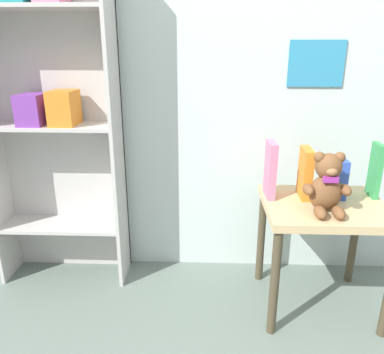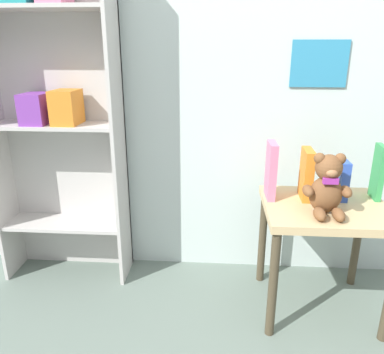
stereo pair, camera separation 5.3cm
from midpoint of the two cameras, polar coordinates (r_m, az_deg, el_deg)
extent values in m
cube|color=silver|center=(1.99, 8.37, 19.90)|extent=(4.80, 0.06, 2.50)
cube|color=teal|center=(2.01, 17.67, 16.14)|extent=(0.27, 0.01, 0.22)
cube|color=#BCB7B2|center=(1.91, -12.31, 7.51)|extent=(0.02, 0.24, 1.69)
cube|color=#BCB7B2|center=(2.11, -20.20, 7.86)|extent=(0.66, 0.02, 1.69)
cube|color=#BCB7B2|center=(2.18, -19.64, -6.84)|extent=(0.63, 0.22, 0.02)
cube|color=#BCB7B2|center=(2.01, -21.33, 7.23)|extent=(0.63, 0.22, 0.02)
cube|color=#BCB7B2|center=(1.99, -23.33, 22.67)|extent=(0.63, 0.22, 0.02)
cube|color=purple|center=(2.02, -23.79, 9.40)|extent=(0.12, 0.16, 0.15)
cube|color=orange|center=(1.96, -19.67, 9.89)|extent=(0.12, 0.16, 0.17)
cube|color=tan|center=(1.81, 18.81, -4.32)|extent=(0.55, 0.48, 0.04)
cylinder|color=#453A29|center=(1.71, 11.56, -15.60)|extent=(0.04, 0.04, 0.51)
cylinder|color=#453A29|center=(2.06, 9.77, -9.03)|extent=(0.04, 0.04, 0.51)
cylinder|color=#453A29|center=(2.18, 22.82, -8.69)|extent=(0.04, 0.04, 0.51)
ellipsoid|color=brown|center=(1.70, 18.80, -2.31)|extent=(0.14, 0.11, 0.16)
sphere|color=brown|center=(1.66, 19.23, 1.55)|extent=(0.11, 0.11, 0.11)
sphere|color=brown|center=(1.64, 17.98, 2.88)|extent=(0.05, 0.05, 0.05)
sphere|color=brown|center=(1.66, 20.75, 2.80)|extent=(0.05, 0.05, 0.05)
ellipsoid|color=#9B6842|center=(1.62, 19.66, 0.77)|extent=(0.05, 0.03, 0.03)
ellipsoid|color=brown|center=(1.66, 16.42, -1.82)|extent=(0.05, 0.09, 0.05)
ellipsoid|color=brown|center=(1.70, 21.50, -1.84)|extent=(0.05, 0.09, 0.05)
ellipsoid|color=brown|center=(1.64, 18.06, -5.16)|extent=(0.05, 0.10, 0.05)
ellipsoid|color=brown|center=(1.66, 20.59, -5.12)|extent=(0.05, 0.10, 0.05)
cube|color=#992D93|center=(1.63, 19.50, -0.36)|extent=(0.06, 0.02, 0.02)
cube|color=#D17093|center=(1.78, 11.02, 1.12)|extent=(0.04, 0.14, 0.26)
cube|color=orange|center=(1.82, 16.09, 0.60)|extent=(0.05, 0.15, 0.23)
cube|color=#2D51B7|center=(1.87, 20.87, -0.18)|extent=(0.04, 0.12, 0.18)
cube|color=#33934C|center=(1.94, 25.44, 0.92)|extent=(0.03, 0.11, 0.26)
camera|label=1|loc=(0.03, -90.88, -0.30)|focal=35.00mm
camera|label=2|loc=(0.03, 89.12, 0.30)|focal=35.00mm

